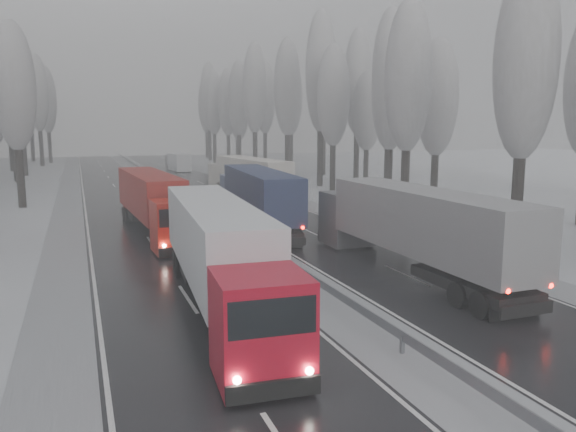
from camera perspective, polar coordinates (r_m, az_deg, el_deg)
ground at (r=15.58m, az=19.73°, el=-18.48°), size 260.00×260.00×0.00m
carriageway_right at (r=43.46m, az=-0.84°, el=-0.24°), size 7.50×200.00×0.03m
carriageway_left at (r=41.17m, az=-14.73°, el=-1.07°), size 7.50×200.00×0.03m
median_slush at (r=42.01m, az=-7.60°, el=-0.64°), size 3.00×200.00×0.04m
shoulder_right at (r=45.35m, az=5.05°, el=0.12°), size 2.40×200.00×0.04m
shoulder_left at (r=40.99m, az=-21.63°, el=-1.45°), size 2.40×200.00×0.04m
median_guardrail at (r=41.90m, az=-7.61°, el=0.13°), size 0.12×200.00×0.76m
tree_16 at (r=35.77m, az=23.02°, el=14.17°), size 3.60×3.60×16.53m
tree_18 at (r=44.44m, az=12.12°, el=13.59°), size 3.60×3.60×16.58m
tree_19 at (r=50.74m, az=14.94°, el=11.45°), size 3.60×3.60×14.57m
tree_20 at (r=53.09m, az=10.42°, el=12.28°), size 3.60×3.60×15.71m
tree_21 at (r=57.78m, az=10.33°, el=13.85°), size 3.60×3.60×18.62m
tree_22 at (r=61.90m, az=4.64°, el=12.01°), size 3.60×3.60×15.86m
tree_23 at (r=68.24m, az=8.03°, el=10.44°), size 3.60×3.60×13.55m
tree_24 at (r=67.39m, az=3.35°, el=14.30°), size 3.60×3.60×20.49m
tree_25 at (r=73.92m, az=7.09°, el=13.26°), size 3.60×3.60×19.44m
tree_26 at (r=76.65m, az=-0.08°, el=12.87°), size 3.60×3.60×18.78m
tree_27 at (r=83.01m, az=3.67°, el=12.05°), size 3.60×3.60×17.62m
tree_28 at (r=86.38m, az=-3.40°, el=12.78°), size 3.60×3.60×19.62m
tree_29 at (r=92.51m, az=0.31°, el=11.96°), size 3.60×3.60×18.11m
tree_30 at (r=95.72m, az=-5.03°, el=11.73°), size 3.60×3.60×17.86m
tree_31 at (r=101.28m, az=-2.36°, el=11.87°), size 3.60×3.60×18.58m
tree_32 at (r=102.96m, az=-6.14°, el=11.34°), size 3.60×3.60×17.33m
tree_33 at (r=107.58m, az=-5.02°, el=10.24°), size 3.60×3.60×14.33m
tree_34 at (r=109.65m, az=-7.55°, el=11.28°), size 3.60×3.60×17.63m
tree_35 at (r=115.93m, az=-3.49°, el=11.41°), size 3.60×3.60×18.25m
tree_36 at (r=119.60m, az=-8.04°, el=11.87°), size 3.60×3.60×20.23m
tree_37 at (r=125.08m, az=-5.24°, el=10.67°), size 3.60×3.60×16.37m
tree_38 at (r=130.21m, az=-8.32°, el=11.00°), size 3.60×3.60×17.97m
tree_39 at (r=134.70m, az=-7.49°, el=10.47°), size 3.60×3.60×16.19m
tree_62 at (r=54.40m, az=-26.09°, el=11.66°), size 3.60×3.60×16.04m
tree_68 at (r=79.91m, az=-26.34°, el=10.82°), size 3.60×3.60×16.65m
tree_70 at (r=89.93m, az=-25.56°, el=10.75°), size 3.60×3.60×17.09m
tree_72 at (r=99.42m, az=-26.58°, el=9.71°), size 3.60×3.60×15.11m
tree_74 at (r=110.00m, az=-24.09°, el=11.25°), size 3.60×3.60×19.68m
tree_76 at (r=119.29m, az=-23.31°, el=10.72°), size 3.60×3.60×18.55m
tree_77 at (r=123.55m, az=-25.78°, el=9.23°), size 3.60×3.60×14.32m
tree_78 at (r=126.08m, az=-24.81°, el=10.79°), size 3.60×3.60×19.55m
tree_79 at (r=130.21m, az=-25.88°, el=9.94°), size 3.60×3.60×17.07m
truck_grey_tarp at (r=27.53m, az=12.32°, el=-0.78°), size 2.63×16.38×4.19m
truck_blue_box at (r=38.95m, az=-3.24°, el=2.22°), size 3.83×16.27×4.14m
truck_cream_box at (r=54.56m, az=-4.16°, el=4.14°), size 4.20×15.99×4.07m
box_truck_distant at (r=91.04m, az=-11.14°, el=5.38°), size 3.03×7.71×2.81m
truck_red_white at (r=21.77m, az=-7.02°, el=-3.40°), size 3.61×16.07×4.09m
truck_red_red at (r=38.19m, az=-13.58°, el=1.68°), size 3.25×15.50×3.95m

